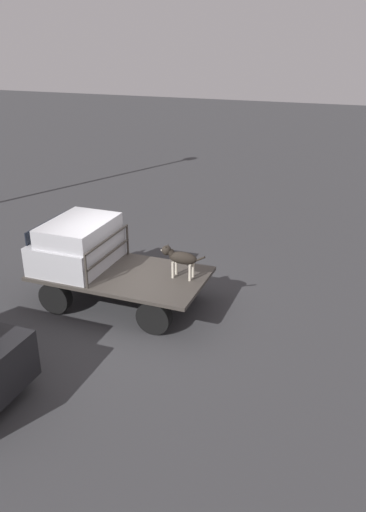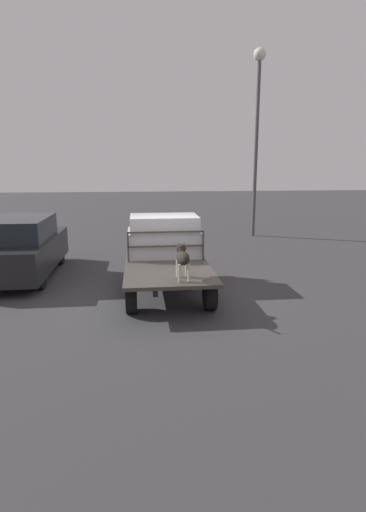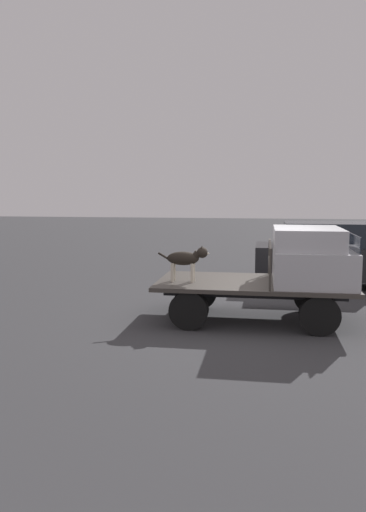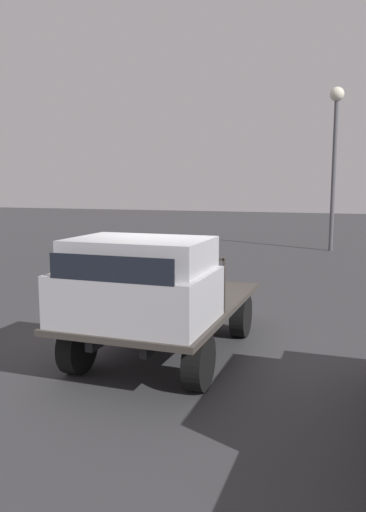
{
  "view_description": "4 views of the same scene",
  "coord_description": "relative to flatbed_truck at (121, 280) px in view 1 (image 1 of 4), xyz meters",
  "views": [
    {
      "loc": [
        -4.89,
        8.94,
        5.63
      ],
      "look_at": [
        -1.4,
        -0.25,
        1.3
      ],
      "focal_mm": 35.0,
      "sensor_mm": 36.0,
      "label": 1
    },
    {
      "loc": [
        -9.58,
        0.66,
        3.18
      ],
      "look_at": [
        -1.4,
        -0.25,
        1.3
      ],
      "focal_mm": 28.0,
      "sensor_mm": 36.0,
      "label": 2
    },
    {
      "loc": [
        0.16,
        -9.88,
        2.55
      ],
      "look_at": [
        -1.4,
        -0.25,
        1.3
      ],
      "focal_mm": 35.0,
      "sensor_mm": 36.0,
      "label": 3
    },
    {
      "loc": [
        6.91,
        2.67,
        2.57
      ],
      "look_at": [
        -1.4,
        -0.25,
        1.3
      ],
      "focal_mm": 35.0,
      "sensor_mm": 36.0,
      "label": 4
    }
  ],
  "objects": [
    {
      "name": "ground_plane",
      "position": [
        0.0,
        0.0,
        -0.58
      ],
      "size": [
        80.0,
        80.0,
        0.0
      ],
      "primitive_type": "plane",
      "color": "#38383A"
    },
    {
      "name": "flatbed_truck",
      "position": [
        0.0,
        0.0,
        0.0
      ],
      "size": [
        3.83,
        2.06,
        0.79
      ],
      "color": "black",
      "rests_on": "ground"
    },
    {
      "name": "truck_cab",
      "position": [
        1.08,
        0.0,
        0.72
      ],
      "size": [
        1.5,
        1.94,
        1.08
      ],
      "color": "#B7B7BC",
      "rests_on": "flatbed_truck"
    },
    {
      "name": "truck_headboard",
      "position": [
        0.3,
        0.0,
        0.72
      ],
      "size": [
        0.04,
        1.94,
        0.77
      ],
      "color": "#3D3833",
      "rests_on": "flatbed_truck"
    },
    {
      "name": "dog",
      "position": [
        -1.31,
        -0.25,
        0.68
      ],
      "size": [
        1.04,
        0.27,
        0.73
      ],
      "rotation": [
        0.0,
        0.0,
        -0.23
      ],
      "color": "beige",
      "rests_on": "flatbed_truck"
    }
  ]
}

